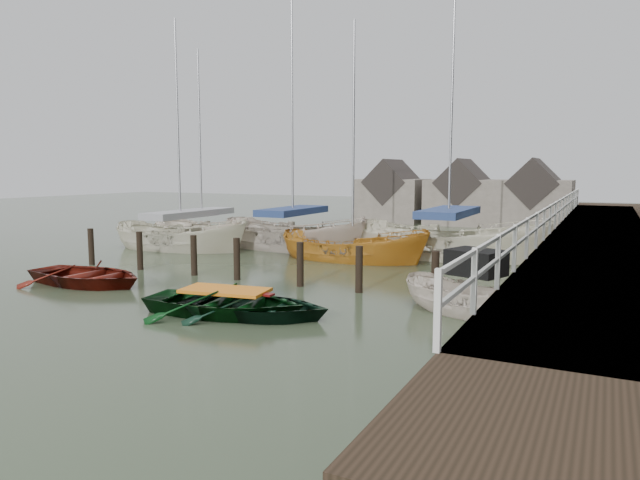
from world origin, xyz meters
The scene contains 13 objects.
ground centered at (0.00, 0.00, 0.00)m, with size 120.00×120.00×0.00m, color #2C3723.
pier centered at (9.48, 10.00, 0.71)m, with size 3.04×32.00×2.70m.
mooring_pilings centered at (-1.11, 3.00, 0.50)m, with size 13.72×0.22×1.80m.
far_sheds centered at (0.83, 26.00, 1.86)m, with size 14.00×4.08×4.39m.
rowboat_red centered at (-4.98, 0.17, 0.00)m, with size 3.03×4.24×0.88m, color #56140C.
rowboat_green centered at (1.20, -0.92, 0.00)m, with size 2.99×4.19×0.87m, color black.
rowboat_dkgreen centered at (2.00, -0.77, 0.00)m, with size 2.73×3.82×0.79m, color black.
motorboat centered at (6.80, 1.88, 0.11)m, with size 4.31×2.81×2.41m.
sailboat_a centered at (-7.75, 7.90, 0.06)m, with size 7.18×3.07×11.61m.
sailboat_b centered at (-3.21, 10.30, 0.06)m, with size 8.01×3.72×12.59m.
sailboat_c centered at (0.53, 8.63, 0.01)m, with size 6.56×2.63×10.68m.
sailboat_d centered at (3.83, 11.01, 0.06)m, with size 8.49×3.56×13.99m.
sailboat_e centered at (-8.42, 10.26, 0.06)m, with size 7.07×3.98×10.73m.
Camera 1 is at (9.71, -12.41, 3.63)m, focal length 32.00 mm.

